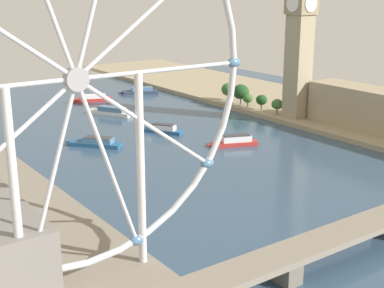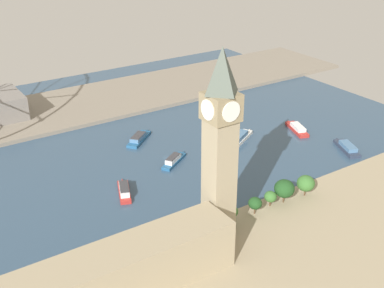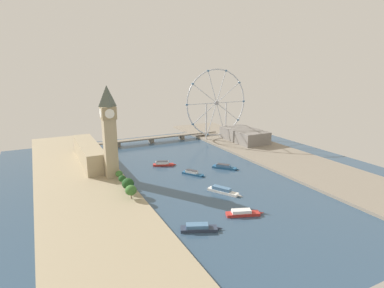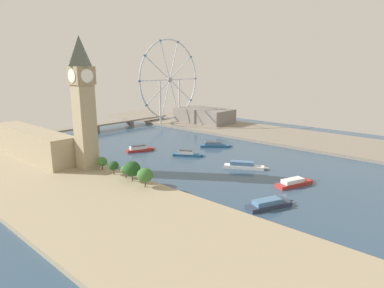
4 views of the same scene
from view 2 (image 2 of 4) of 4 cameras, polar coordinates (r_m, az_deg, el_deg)
name	(u,v)px [view 2 (image 2 of 4)]	position (r m, az deg, el deg)	size (l,w,h in m)	color
ground_plane	(167,158)	(342.12, -2.86, -1.62)	(419.80, 419.80, 0.00)	#334C66
riverbank_left	(298,251)	(257.87, 11.90, -11.85)	(90.00, 520.00, 3.00)	tan
riverbank_right	(93,102)	(444.83, -11.20, 4.69)	(90.00, 520.00, 3.00)	gray
clock_tower	(220,144)	(236.26, 3.21, -0.05)	(15.71, 15.71, 97.95)	tan
parliament_block	(109,277)	(219.84, -9.40, -14.72)	(22.00, 116.42, 23.66)	tan
tree_row_embankment	(281,192)	(285.98, 10.06, -5.36)	(12.44, 61.33, 14.02)	#513823
tour_boat_0	(139,138)	(368.28, -6.05, 0.68)	(25.39, 28.93, 5.12)	#235684
tour_boat_1	(240,138)	(368.11, 5.52, 0.73)	(22.23, 34.53, 5.66)	white
tour_boat_2	(297,128)	(390.83, 11.84, 1.76)	(32.23, 16.50, 5.04)	#B22D28
tour_boat_3	(174,160)	(334.94, -2.06, -1.81)	(19.46, 27.50, 5.43)	#235684
tour_boat_4	(124,190)	(302.27, -7.72, -5.22)	(28.71, 15.11, 5.98)	#B22D28
tour_boat_5	(347,147)	(368.34, 17.18, -0.37)	(31.68, 18.45, 5.20)	#2D384C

